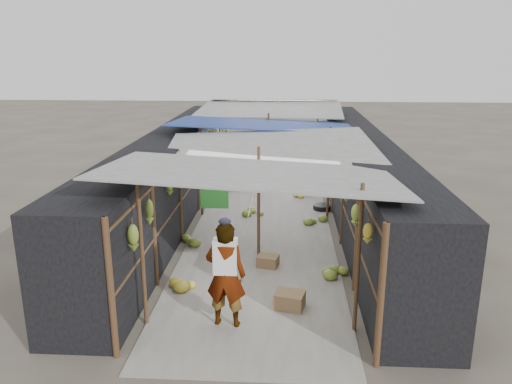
% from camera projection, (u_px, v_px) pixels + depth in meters
% --- Properties ---
extents(ground, '(80.00, 80.00, 0.00)m').
position_uv_depth(ground, '(249.00, 327.00, 8.62)').
color(ground, '#6B6356').
rests_on(ground, ground).
extents(aisle_slab, '(3.60, 16.00, 0.02)m').
position_uv_depth(aisle_slab, '(265.00, 211.00, 14.86)').
color(aisle_slab, '#9E998E').
rests_on(aisle_slab, ground).
extents(stall_left, '(1.40, 15.00, 2.30)m').
position_uv_depth(stall_left, '(174.00, 172.00, 14.71)').
color(stall_left, black).
rests_on(stall_left, ground).
extents(stall_right, '(1.40, 15.00, 2.30)m').
position_uv_depth(stall_right, '(358.00, 175.00, 14.40)').
color(stall_right, black).
rests_on(stall_right, ground).
extents(crate_near, '(0.62, 0.54, 0.32)m').
position_uv_depth(crate_near, '(290.00, 300.00, 9.20)').
color(crate_near, '#98724D').
rests_on(crate_near, ground).
extents(crate_mid, '(0.52, 0.45, 0.27)m').
position_uv_depth(crate_mid, '(268.00, 261.00, 10.97)').
color(crate_mid, '#98724D').
rests_on(crate_mid, ground).
extents(crate_back, '(0.49, 0.44, 0.25)m').
position_uv_depth(crate_back, '(253.00, 169.00, 19.56)').
color(crate_back, '#98724D').
rests_on(crate_back, ground).
extents(black_basin, '(0.53, 0.53, 0.16)m').
position_uv_depth(black_basin, '(322.00, 207.00, 14.93)').
color(black_basin, black).
rests_on(black_basin, ground).
extents(vendor_elderly, '(0.74, 0.53, 1.89)m').
position_uv_depth(vendor_elderly, '(226.00, 275.00, 8.44)').
color(vendor_elderly, silver).
rests_on(vendor_elderly, ground).
extents(shopper_blue, '(0.81, 0.65, 1.58)m').
position_uv_depth(shopper_blue, '(257.00, 169.00, 16.61)').
color(shopper_blue, '#1C4E8F').
rests_on(shopper_blue, ground).
extents(vendor_seated, '(0.39, 0.57, 0.81)m').
position_uv_depth(vendor_seated, '(294.00, 164.00, 19.08)').
color(vendor_seated, '#544E49').
rests_on(vendor_seated, ground).
extents(market_canopy, '(5.62, 15.20, 2.77)m').
position_uv_depth(market_canopy, '(267.00, 129.00, 14.52)').
color(market_canopy, brown).
rests_on(market_canopy, ground).
extents(hanging_bananas, '(3.95, 13.74, 0.77)m').
position_uv_depth(hanging_bananas, '(267.00, 154.00, 14.56)').
color(hanging_bananas, olive).
rests_on(hanging_bananas, ground).
extents(floor_bananas, '(3.93, 10.09, 0.36)m').
position_uv_depth(floor_bananas, '(274.00, 205.00, 14.86)').
color(floor_bananas, gold).
rests_on(floor_bananas, ground).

